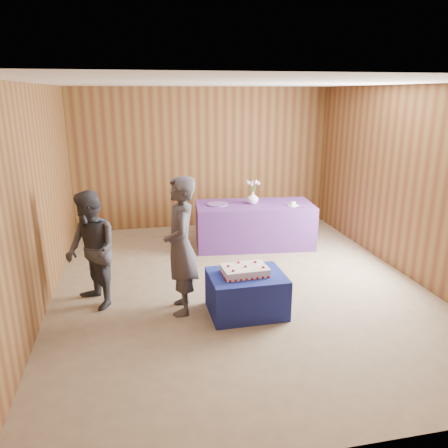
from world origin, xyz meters
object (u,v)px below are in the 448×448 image
object	(u,v)px
serving_table	(254,225)
guest_left	(181,246)
sheet_cake	(245,270)
vase	(253,198)
guest_right	(91,251)
cake_table	(247,293)

from	to	relation	value
serving_table	guest_left	xyz separation A→B (m)	(-1.51, -2.14, 0.46)
sheet_cake	vase	distance (m)	2.51
sheet_cake	guest_left	distance (m)	0.82
guest_left	serving_table	bearing A→B (deg)	148.02
vase	guest_right	world-z (taller)	guest_right
serving_table	guest_left	size ratio (longest dim) A/B	1.19
serving_table	vase	world-z (taller)	vase
cake_table	serving_table	size ratio (longest dim) A/B	0.45
guest_right	sheet_cake	bearing A→B (deg)	44.96
cake_table	vase	distance (m)	2.57
serving_table	guest_right	world-z (taller)	guest_right
vase	sheet_cake	bearing A→B (deg)	-107.50
guest_left	guest_right	distance (m)	1.12
sheet_cake	guest_left	size ratio (longest dim) A/B	0.35
vase	guest_left	world-z (taller)	guest_left
serving_table	vase	distance (m)	0.48
serving_table	guest_right	size ratio (longest dim) A/B	1.36
sheet_cake	guest_right	bearing A→B (deg)	159.83
guest_left	sheet_cake	bearing A→B (deg)	77.83
cake_table	vase	bearing A→B (deg)	72.32
sheet_cake	guest_left	bearing A→B (deg)	161.32
cake_table	guest_right	bearing A→B (deg)	162.12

